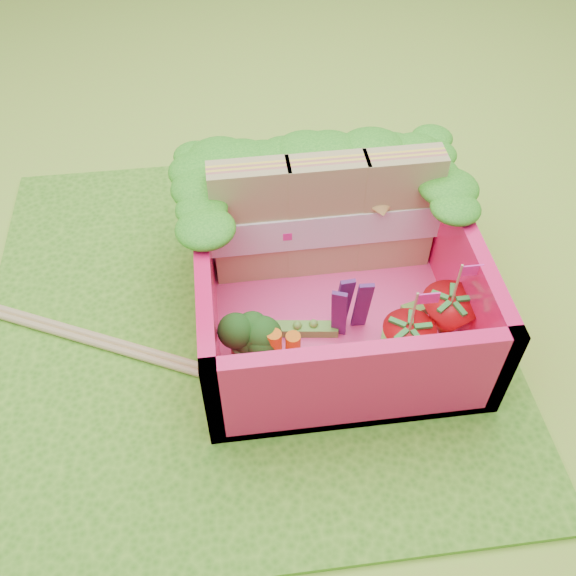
# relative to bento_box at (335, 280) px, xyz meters

# --- Properties ---
(ground) EXTENTS (14.00, 14.00, 0.00)m
(ground) POSITION_rel_bento_box_xyz_m (-0.46, 0.07, -0.31)
(ground) COLOR #9FDB3D
(ground) RESTS_ON ground
(placemat) EXTENTS (2.60, 2.60, 0.03)m
(placemat) POSITION_rel_bento_box_xyz_m (-0.46, 0.07, -0.29)
(placemat) COLOR #489221
(placemat) RESTS_ON ground
(bento_floor) EXTENTS (1.30, 1.30, 0.05)m
(bento_floor) POSITION_rel_bento_box_xyz_m (0.00, 0.00, -0.25)
(bento_floor) COLOR #FF418C
(bento_floor) RESTS_ON placemat
(bento_box) EXTENTS (1.30, 1.30, 0.55)m
(bento_box) POSITION_rel_bento_box_xyz_m (0.00, 0.00, 0.00)
(bento_box) COLOR #FF155C
(bento_box) RESTS_ON placemat
(lettuce_ruffle) EXTENTS (1.43, 0.83, 0.11)m
(lettuce_ruffle) POSITION_rel_bento_box_xyz_m (-0.00, 0.50, 0.33)
(lettuce_ruffle) COLOR #1A7D16
(lettuce_ruffle) RESTS_ON bento_box
(sandwich_stack) EXTENTS (1.25, 0.18, 0.69)m
(sandwich_stack) POSITION_rel_bento_box_xyz_m (0.00, 0.33, 0.11)
(sandwich_stack) COLOR tan
(sandwich_stack) RESTS_ON bento_floor
(broccoli) EXTENTS (0.33, 0.33, 0.27)m
(broccoli) POSITION_rel_bento_box_xyz_m (-0.47, -0.28, -0.04)
(broccoli) COLOR #659447
(broccoli) RESTS_ON bento_floor
(carrot_sticks) EXTENTS (0.16, 0.08, 0.27)m
(carrot_sticks) POSITION_rel_bento_box_xyz_m (-0.29, -0.32, -0.10)
(carrot_sticks) COLOR orange
(carrot_sticks) RESTS_ON bento_floor
(purple_wedges) EXTENTS (0.19, 0.10, 0.38)m
(purple_wedges) POSITION_rel_bento_box_xyz_m (0.04, -0.15, -0.04)
(purple_wedges) COLOR #3D1854
(purple_wedges) RESTS_ON bento_floor
(strawberry_left) EXTENTS (0.24, 0.24, 0.48)m
(strawberry_left) POSITION_rel_bento_box_xyz_m (0.28, -0.35, -0.10)
(strawberry_left) COLOR #B60B1C
(strawberry_left) RESTS_ON bento_floor
(strawberry_right) EXTENTS (0.27, 0.27, 0.51)m
(strawberry_right) POSITION_rel_bento_box_xyz_m (0.50, -0.24, -0.08)
(strawberry_right) COLOR #B60B1C
(strawberry_right) RESTS_ON bento_floor
(snap_peas) EXTENTS (0.98, 0.52, 0.05)m
(snap_peas) POSITION_rel_bento_box_xyz_m (0.26, -0.19, -0.20)
(snap_peas) COLOR green
(snap_peas) RESTS_ON bento_floor
(chopsticks) EXTENTS (1.86, 0.92, 0.04)m
(chopsticks) POSITION_rel_bento_box_xyz_m (-1.54, 0.16, -0.26)
(chopsticks) COLOR tan
(chopsticks) RESTS_ON placemat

